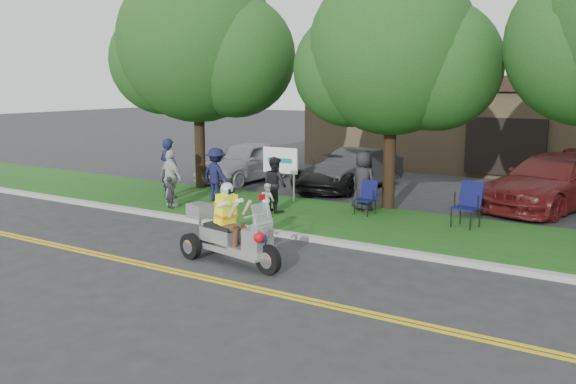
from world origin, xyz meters
The scene contains 23 objects.
ground centered at (0.00, 0.00, 0.00)m, with size 120.00×120.00×0.00m, color #28282B.
centerline_near centered at (0.00, -0.58, 0.01)m, with size 60.00×0.10×0.01m, color gold.
centerline_far centered at (0.00, -0.42, 0.01)m, with size 60.00×0.10×0.01m, color gold.
curb centered at (0.00, 3.05, 0.06)m, with size 60.00×0.25×0.12m, color #A8A89E.
grass_verge centered at (0.00, 5.20, 0.06)m, with size 60.00×4.00×0.10m, color #204612.
commercial_building centered at (2.00, 18.98, 2.01)m, with size 18.00×8.20×4.00m.
tree_left centered at (-6.44, 7.03, 4.85)m, with size 6.62×5.40×7.78m.
tree_mid centered at (0.55, 7.23, 4.43)m, with size 5.88×4.80×7.05m.
business_sign centered at (-2.90, 6.60, 1.26)m, with size 1.25×0.06×1.75m.
trike_scooter centered at (-0.26, 0.56, 0.60)m, with size 2.63×1.08×1.72m.
lawn_chair_a centered at (0.32, 6.10, 0.64)m, with size 0.56×0.58×0.95m.
lawn_chair_b centered at (3.15, 6.12, 0.76)m, with size 0.72×0.74×1.16m.
spectator_adult_left centered at (-6.09, 4.99, 1.06)m, with size 0.69×0.46×1.90m, color #161A3E.
spectator_adult_mid centered at (-2.04, 4.99, 0.89)m, with size 0.77×0.60×1.58m, color black.
spectator_adult_right centered at (-5.12, 4.03, 0.94)m, with size 0.98×0.41×1.67m, color beige.
spectator_chair_a centered at (-4.47, 5.36, 0.93)m, with size 1.07×0.62×1.66m, color #15153C.
spectator_chair_b centered at (0.02, 6.47, 0.96)m, with size 0.84×0.55×1.72m, color black.
child_left centered at (-4.89, 3.73, 0.58)m, with size 0.35×0.23×0.95m, color black.
child_right centered at (-1.88, 4.38, 0.57)m, with size 0.45×0.35×0.92m, color silver.
parked_car_far_left centered at (-6.34, 9.44, 0.76)m, with size 1.79×4.46×1.52m, color #9E9FA5.
parked_car_left centered at (-2.00, 10.11, 0.71)m, with size 1.50×4.30×1.42m, color #2C2C2E.
parked_car_mid centered at (-2.50, 9.71, 0.62)m, with size 2.07×4.50×1.25m, color black.
parked_car_right centered at (4.50, 10.24, 0.81)m, with size 2.26×5.57×1.62m, color #571414.
Camera 1 is at (7.39, -9.26, 3.78)m, focal length 38.00 mm.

